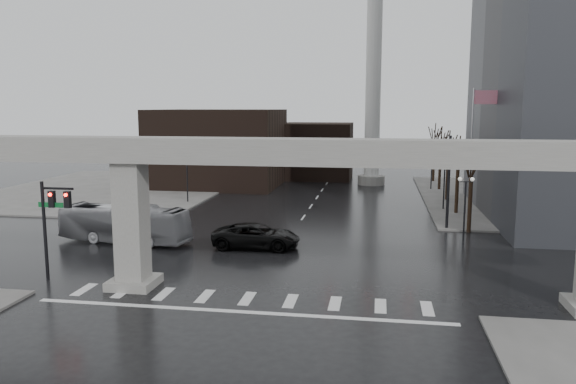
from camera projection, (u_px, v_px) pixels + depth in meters
ground at (251, 293)px, 31.63m from camera, size 160.00×160.00×0.00m
sidewalk_ne at (550, 200)px, 62.64m from camera, size 28.00×36.00×0.15m
sidewalk_nw at (114, 189)px, 70.86m from camera, size 28.00×36.00×0.15m
elevated_guideway at (273, 172)px, 30.39m from camera, size 48.00×2.60×8.70m
building_far_left at (219, 148)px, 74.07m from camera, size 16.00×14.00×10.00m
building_far_mid at (317, 151)px, 82.09m from camera, size 10.00×10.00×8.00m
smokestack at (373, 84)px, 73.56m from camera, size 3.60×3.60×30.00m
signal_mast_arm at (403, 161)px, 47.68m from camera, size 12.12×0.43×8.00m
signal_left_pole at (52, 214)px, 33.44m from camera, size 2.30×0.30×6.00m
flagpole_assembly at (475, 139)px, 49.55m from camera, size 2.06×0.12×12.00m
lamp_right_0 at (465, 198)px, 42.64m from camera, size 1.22×0.32×5.11m
lamp_right_1 at (444, 176)px, 56.30m from camera, size 1.22×0.32×5.11m
lamp_right_2 at (432, 163)px, 69.96m from camera, size 1.22×0.32×5.11m
lamp_left_0 at (131, 190)px, 46.90m from camera, size 1.22×0.32×5.11m
lamp_left_1 at (187, 171)px, 60.56m from camera, size 1.22×0.32×5.11m
lamp_left_2 at (222, 159)px, 74.22m from camera, size 1.22×0.32×5.11m
tree_right_0 at (471, 199)px, 46.50m from camera, size 1.09×1.58×7.50m
tree_right_1 at (457, 185)px, 54.29m from camera, size 1.09×1.61×7.67m
tree_right_2 at (448, 175)px, 62.09m from camera, size 1.10×1.63×7.85m
tree_right_3 at (440, 167)px, 69.89m from camera, size 1.11×1.66×8.02m
tree_right_4 at (434, 160)px, 77.68m from camera, size 1.12×1.69×8.19m
pickup_truck at (256, 236)px, 41.59m from camera, size 6.55×3.17×1.80m
city_bus at (124, 224)px, 43.18m from camera, size 10.73×3.99×2.92m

